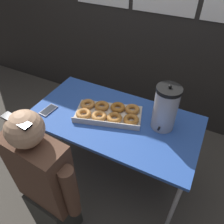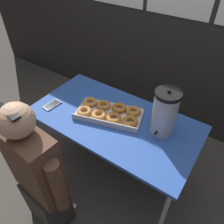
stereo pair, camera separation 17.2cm
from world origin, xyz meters
The scene contains 7 objects.
ground_plane centered at (0.00, 0.00, 0.00)m, with size 12.00×12.00×0.00m, color #4C473F.
back_wall centered at (0.00, 1.08, 1.32)m, with size 6.00×0.11×2.63m.
folding_table centered at (0.00, 0.00, 0.68)m, with size 1.36×0.71×0.73m.
donut_box centered at (-0.06, 0.01, 0.76)m, with size 0.59×0.42×0.05m.
coffee_urn centered at (0.37, 0.09, 0.91)m, with size 0.18×0.20×0.38m.
cell_phone centered at (-0.53, -0.16, 0.74)m, with size 0.09×0.16×0.01m.
person_seated centered at (-0.18, -0.66, 0.59)m, with size 0.55×0.25×1.23m.
Camera 2 is at (0.72, -1.07, 1.93)m, focal length 35.00 mm.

